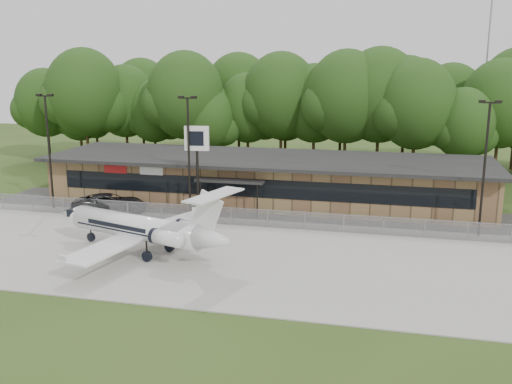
% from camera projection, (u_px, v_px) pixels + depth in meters
% --- Properties ---
extents(ground, '(160.00, 160.00, 0.00)m').
position_uv_depth(ground, '(174.00, 301.00, 31.49)').
color(ground, '#2B4217').
rests_on(ground, ground).
extents(apron, '(64.00, 18.00, 0.08)m').
position_uv_depth(apron, '(217.00, 254.00, 39.07)').
color(apron, '#9E9B93').
rests_on(apron, ground).
extents(parking_lot, '(50.00, 9.00, 0.06)m').
position_uv_depth(parking_lot, '(256.00, 212.00, 49.98)').
color(parking_lot, '#383835').
rests_on(parking_lot, ground).
extents(terminal, '(41.00, 11.65, 4.30)m').
position_uv_depth(terminal, '(267.00, 179.00, 53.71)').
color(terminal, olive).
rests_on(terminal, ground).
extents(fence, '(46.00, 0.04, 1.52)m').
position_uv_depth(fence, '(243.00, 217.00, 45.54)').
color(fence, gray).
rests_on(fence, ground).
extents(treeline, '(72.00, 12.00, 15.00)m').
position_uv_depth(treeline, '(299.00, 107.00, 69.66)').
color(treeline, '#1C3E13').
rests_on(treeline, ground).
extents(radio_mast, '(0.20, 0.20, 25.00)m').
position_uv_depth(radio_mast, '(486.00, 66.00, 69.24)').
color(radio_mast, gray).
rests_on(radio_mast, ground).
extents(light_pole_left, '(1.55, 0.30, 10.23)m').
position_uv_depth(light_pole_left, '(49.00, 143.00, 49.90)').
color(light_pole_left, black).
rests_on(light_pole_left, ground).
extents(light_pole_mid, '(1.55, 0.30, 10.23)m').
position_uv_depth(light_pole_mid, '(189.00, 148.00, 46.95)').
color(light_pole_mid, black).
rests_on(light_pole_mid, ground).
extents(light_pole_right, '(1.55, 0.30, 10.23)m').
position_uv_depth(light_pole_right, '(485.00, 159.00, 41.73)').
color(light_pole_right, black).
rests_on(light_pole_right, ground).
extents(business_jet, '(14.93, 13.39, 5.07)m').
position_uv_depth(business_jet, '(142.00, 229.00, 38.69)').
color(business_jet, white).
rests_on(business_jet, ground).
extents(suv, '(6.91, 5.04, 1.75)m').
position_uv_depth(suv, '(110.00, 204.00, 49.45)').
color(suv, '#303033').
rests_on(suv, ground).
extents(pole_sign, '(2.05, 0.50, 7.77)m').
position_uv_depth(pole_sign, '(197.00, 148.00, 47.09)').
color(pole_sign, black).
rests_on(pole_sign, ground).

